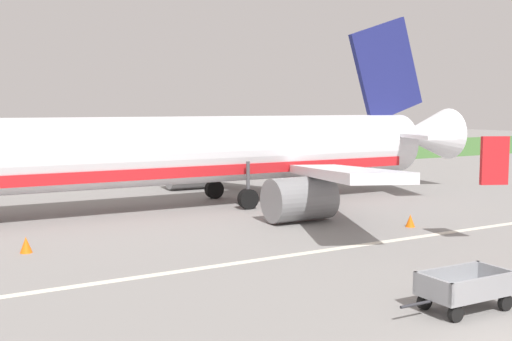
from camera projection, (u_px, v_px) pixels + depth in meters
The scene contains 6 objects.
grass_strip at pixel (40, 164), 59.85m from camera, with size 220.00×28.00×0.06m, color #477A38.
apron_stripe at pixel (279, 257), 22.87m from camera, with size 120.00×0.36×0.01m, color silver.
airplane at pixel (206, 151), 34.53m from camera, with size 37.60×30.28×11.34m.
baggage_cart_third_in_row at pixel (465, 289), 16.87m from camera, with size 3.57×1.46×1.07m.
traffic_cone_near_plane at pixel (410, 221), 28.58m from camera, with size 0.44×0.44×0.58m, color orange.
traffic_cone_mid_apron at pixel (26, 245), 23.52m from camera, with size 0.47×0.47×0.62m, color orange.
Camera 1 is at (-12.04, -8.57, 5.54)m, focal length 43.50 mm.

